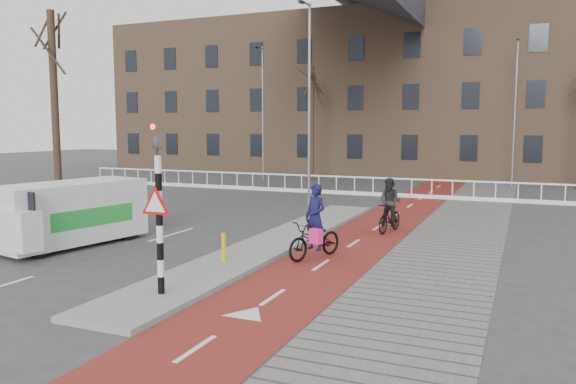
% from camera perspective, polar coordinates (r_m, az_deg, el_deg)
% --- Properties ---
extents(ground, '(120.00, 120.00, 0.00)m').
position_cam_1_polar(ground, '(13.53, -5.62, -8.72)').
color(ground, '#38383A').
rests_on(ground, ground).
extents(bike_lane, '(2.50, 60.00, 0.01)m').
position_cam_1_polar(bike_lane, '(22.25, 10.33, -2.71)').
color(bike_lane, maroon).
rests_on(bike_lane, ground).
extents(sidewalk, '(3.00, 60.00, 0.01)m').
position_cam_1_polar(sidewalk, '(21.82, 17.53, -3.10)').
color(sidewalk, slate).
rests_on(sidewalk, ground).
extents(curb_island, '(1.80, 16.00, 0.12)m').
position_cam_1_polar(curb_island, '(17.31, -1.29, -5.09)').
color(curb_island, gray).
rests_on(curb_island, ground).
extents(traffic_signal, '(0.80, 0.80, 3.68)m').
position_cam_1_polar(traffic_signal, '(11.77, -13.03, -1.28)').
color(traffic_signal, black).
rests_on(traffic_signal, curb_island).
extents(bollard, '(0.12, 0.12, 0.73)m').
position_cam_1_polar(bollard, '(14.66, -6.56, -5.58)').
color(bollard, '#F4AD0D').
rests_on(bollard, curb_island).
extents(cyclist_near, '(1.38, 2.07, 2.03)m').
position_cam_1_polar(cyclist_near, '(15.29, 2.78, -4.25)').
color(cyclist_near, black).
rests_on(cyclist_near, bike_lane).
extents(cyclist_far, '(0.88, 1.77, 1.86)m').
position_cam_1_polar(cyclist_far, '(19.32, 10.30, -1.81)').
color(cyclist_far, black).
rests_on(cyclist_far, bike_lane).
extents(van, '(2.61, 4.73, 1.92)m').
position_cam_1_polar(van, '(18.16, -21.25, -1.94)').
color(van, silver).
rests_on(van, ground).
extents(railing, '(28.00, 0.10, 0.99)m').
position_cam_1_polar(railing, '(30.77, 1.39, 0.53)').
color(railing, silver).
rests_on(railing, ground).
extents(townhouse_row, '(46.00, 10.00, 15.90)m').
position_cam_1_polar(townhouse_row, '(44.62, 11.18, 11.95)').
color(townhouse_row, '#7F6047').
rests_on(townhouse_row, ground).
extents(tree_left, '(0.32, 0.32, 8.46)m').
position_cam_1_polar(tree_left, '(26.21, -22.59, 7.55)').
color(tree_left, black).
rests_on(tree_left, ground).
extents(tree_mid, '(0.26, 0.26, 7.57)m').
position_cam_1_polar(tree_mid, '(37.88, 2.47, 6.94)').
color(tree_mid, black).
rests_on(tree_mid, ground).
extents(streetlight_near, '(0.12, 0.12, 8.96)m').
position_cam_1_polar(streetlight_near, '(25.30, 2.17, 8.67)').
color(streetlight_near, slate).
rests_on(streetlight_near, ground).
extents(streetlight_left, '(0.12, 0.12, 8.81)m').
position_cam_1_polar(streetlight_left, '(37.74, -2.57, 7.88)').
color(streetlight_left, slate).
rests_on(streetlight_left, ground).
extents(streetlight_right, '(0.12, 0.12, 8.75)m').
position_cam_1_polar(streetlight_right, '(36.39, 22.05, 7.40)').
color(streetlight_right, slate).
rests_on(streetlight_right, ground).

